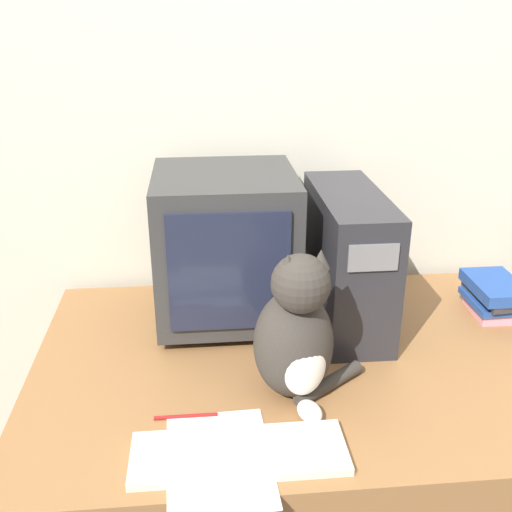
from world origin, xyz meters
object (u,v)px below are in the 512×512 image
crt_monitor (226,246)px  book_stack (496,296)px  pen (186,416)px  cat (296,336)px  keyboard (239,453)px  computer_tower (347,259)px

crt_monitor → book_stack: crt_monitor is taller
pen → cat: bearing=13.8°
keyboard → pen: 0.17m
computer_tower → keyboard: size_ratio=1.08×
keyboard → book_stack: (0.80, 0.54, 0.04)m
crt_monitor → book_stack: bearing=-4.0°
crt_monitor → book_stack: (0.79, -0.05, -0.17)m
computer_tower → keyboard: 0.67m
crt_monitor → computer_tower: 0.34m
crt_monitor → book_stack: 0.81m
keyboard → pen: size_ratio=3.12×
computer_tower → cat: size_ratio=1.28×
cat → book_stack: cat is taller
book_stack → cat: bearing=-152.4°
cat → pen: (-0.25, -0.06, -0.16)m
computer_tower → cat: (-0.20, -0.35, -0.03)m
book_stack → pen: 0.99m
computer_tower → crt_monitor: bearing=172.7°
computer_tower → pen: (-0.46, -0.42, -0.19)m
crt_monitor → keyboard: (-0.01, -0.59, -0.21)m
book_stack → crt_monitor: bearing=176.0°
pen → computer_tower: bearing=42.4°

